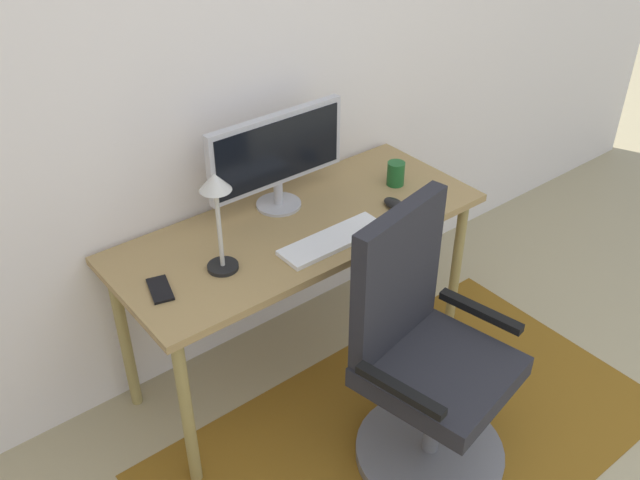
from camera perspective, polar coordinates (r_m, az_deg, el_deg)
wall_back at (r=2.68m, az=-8.34°, el=14.54°), size 6.00×0.10×2.60m
area_rug at (r=2.87m, az=7.31°, el=-15.74°), size 1.94×1.12×0.01m
desk at (r=2.74m, az=-1.62°, el=-0.03°), size 1.47×0.60×0.72m
monitor at (r=2.70m, az=-3.51°, el=7.02°), size 0.60×0.18×0.39m
keyboard at (r=2.59m, az=1.08°, el=0.01°), size 0.43×0.13×0.02m
computer_mouse at (r=2.80m, az=6.05°, el=2.93°), size 0.06×0.10×0.03m
coffee_cup at (r=2.95m, az=6.16°, el=5.38°), size 0.07×0.07×0.10m
cell_phone at (r=2.41m, az=-12.84°, el=-3.92°), size 0.10×0.15×0.01m
desk_lamp at (r=2.33m, az=-8.36°, el=3.00°), size 0.11×0.11×0.38m
office_chair at (r=2.55m, az=8.46°, el=-10.68°), size 0.60×0.56×1.02m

